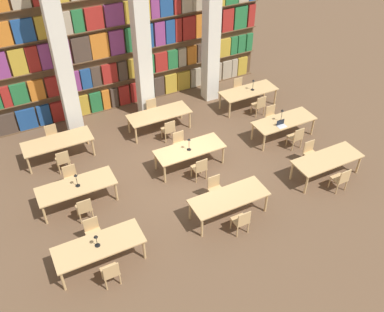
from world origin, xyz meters
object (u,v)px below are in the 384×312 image
at_px(reading_table_2, 327,160).
at_px(reading_table_3, 76,187).
at_px(chair_0, 111,272).
at_px(laptop, 281,125).
at_px(chair_2, 241,221).
at_px(reading_table_4, 190,150).
at_px(chair_11, 272,116).
at_px(chair_6, 84,208).
at_px(chair_14, 169,130).
at_px(chair_3, 215,188).
at_px(reading_table_1, 229,199).
at_px(reading_table_5, 284,122).
at_px(chair_17, 239,88).
at_px(chair_1, 93,232).
at_px(reading_table_7, 159,115).
at_px(chair_4, 341,179).
at_px(chair_5, 310,153).
at_px(desk_lamp_3, 282,113).
at_px(pillar_right, 211,28).
at_px(chair_9, 180,143).
at_px(pillar_left, 61,58).
at_px(reading_table_6, 58,143).
at_px(pillar_center, 141,42).
at_px(chair_8, 200,168).
at_px(chair_12, 63,160).
at_px(chair_15, 153,110).
at_px(chair_16, 259,105).
at_px(desk_lamp_1, 76,178).
at_px(reading_table_8, 248,92).
at_px(chair_10, 296,137).
at_px(reading_table_0, 99,247).
at_px(chair_13, 53,136).
at_px(desk_lamp_2, 189,142).
at_px(desk_lamp_0, 96,239).

relative_size(reading_table_2, reading_table_3, 1.00).
relative_size(chair_0, laptop, 2.71).
bearing_deg(chair_2, laptop, 40.30).
xyz_separation_m(reading_table_3, reading_table_4, (3.78, 0.07, 0.00)).
relative_size(reading_table_2, chair_11, 2.66).
distance_m(chair_6, chair_14, 4.49).
bearing_deg(chair_2, chair_3, 90.00).
bearing_deg(reading_table_1, reading_table_5, 33.27).
xyz_separation_m(chair_0, reading_table_3, (0.03, 3.17, 0.20)).
xyz_separation_m(chair_14, chair_17, (3.81, 1.38, 0.00)).
bearing_deg(chair_1, chair_6, -91.92).
bearing_deg(reading_table_7, reading_table_4, -88.72).
distance_m(chair_2, laptop, 4.56).
bearing_deg(chair_4, reading_table_2, 86.45).
distance_m(chair_5, desk_lamp_3, 1.76).
relative_size(pillar_right, reading_table_4, 2.61).
bearing_deg(chair_9, chair_5, 146.16).
xyz_separation_m(reading_table_1, reading_table_3, (-3.77, 2.45, 0.00)).
relative_size(pillar_left, chair_3, 6.93).
bearing_deg(chair_5, reading_table_1, 12.55).
xyz_separation_m(reading_table_1, reading_table_6, (-3.76, 4.90, 0.00)).
distance_m(pillar_center, chair_3, 5.97).
distance_m(chair_1, chair_8, 3.95).
relative_size(reading_table_3, chair_12, 2.66).
xyz_separation_m(chair_5, chair_15, (-3.65, 4.81, 0.00)).
distance_m(chair_9, chair_16, 3.89).
xyz_separation_m(desk_lamp_1, reading_table_7, (3.68, 2.47, -0.38)).
xyz_separation_m(chair_2, chair_17, (3.83, 6.27, 0.00)).
relative_size(chair_12, reading_table_8, 0.38).
xyz_separation_m(chair_1, chair_10, (7.58, 0.98, 0.00)).
xyz_separation_m(pillar_right, reading_table_0, (-6.60, -6.12, -2.33)).
relative_size(chair_4, chair_13, 1.00).
distance_m(chair_5, desk_lamp_1, 7.56).
relative_size(chair_0, desk_lamp_2, 1.86).
bearing_deg(chair_12, laptop, -15.14).
distance_m(reading_table_0, chair_3, 3.89).
xyz_separation_m(chair_1, reading_table_8, (7.58, 4.06, 0.20)).
bearing_deg(reading_table_4, pillar_left, 128.53).
distance_m(reading_table_2, reading_table_4, 4.42).
bearing_deg(chair_6, chair_14, 32.90).
height_order(pillar_right, chair_0, pillar_right).
bearing_deg(chair_0, chair_13, 89.88).
bearing_deg(reading_table_5, chair_13, 157.22).
height_order(chair_9, chair_12, same).
bearing_deg(laptop, chair_10, -55.93).
distance_m(chair_4, chair_17, 6.19).
xyz_separation_m(chair_1, chair_8, (3.81, 1.04, 0.00)).
xyz_separation_m(chair_10, chair_11, (0.00, 1.46, 0.00)).
distance_m(desk_lamp_0, chair_12, 4.20).
height_order(chair_11, reading_table_6, chair_11).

